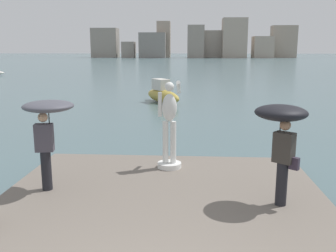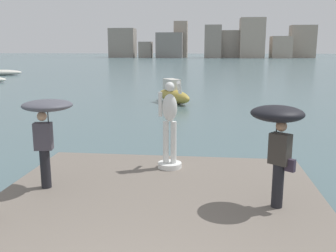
{
  "view_description": "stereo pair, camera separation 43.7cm",
  "coord_description": "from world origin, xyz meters",
  "px_view_note": "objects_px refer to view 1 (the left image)",
  "views": [
    {
      "loc": [
        0.59,
        -3.3,
        3.47
      ],
      "look_at": [
        0.0,
        5.92,
        1.55
      ],
      "focal_mm": 40.26,
      "sensor_mm": 36.0,
      "label": 1
    },
    {
      "loc": [
        1.03,
        -3.26,
        3.47
      ],
      "look_at": [
        0.0,
        5.92,
        1.55
      ],
      "focal_mm": 40.26,
      "sensor_mm": 36.0,
      "label": 2
    }
  ],
  "objects_px": {
    "onlooker_left": "(47,118)",
    "onlooker_right": "(282,125)",
    "boat_leftward": "(163,94)",
    "statue_white_figure": "(169,129)"
  },
  "relations": [
    {
      "from": "onlooker_left",
      "to": "onlooker_right",
      "type": "bearing_deg",
      "value": -5.59
    },
    {
      "from": "onlooker_left",
      "to": "onlooker_right",
      "type": "distance_m",
      "value": 4.85
    },
    {
      "from": "onlooker_left",
      "to": "boat_leftward",
      "type": "distance_m",
      "value": 16.42
    },
    {
      "from": "boat_leftward",
      "to": "onlooker_right",
      "type": "bearing_deg",
      "value": -77.76
    },
    {
      "from": "onlooker_right",
      "to": "statue_white_figure",
      "type": "bearing_deg",
      "value": 136.73
    },
    {
      "from": "onlooker_left",
      "to": "boat_leftward",
      "type": "relative_size",
      "value": 0.53
    },
    {
      "from": "onlooker_left",
      "to": "onlooker_right",
      "type": "relative_size",
      "value": 0.99
    },
    {
      "from": "statue_white_figure",
      "to": "onlooker_right",
      "type": "distance_m",
      "value": 3.23
    },
    {
      "from": "statue_white_figure",
      "to": "onlooker_left",
      "type": "xyz_separation_m",
      "value": [
        -2.51,
        -1.7,
        0.58
      ]
    },
    {
      "from": "statue_white_figure",
      "to": "onlooker_right",
      "type": "bearing_deg",
      "value": -43.27
    }
  ]
}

